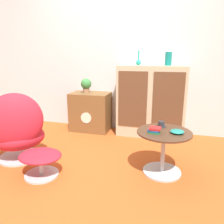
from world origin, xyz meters
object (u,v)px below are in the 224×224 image
sideboard (151,101)px  teacup (161,125)px  vase_inner_left (168,59)px  ottoman (40,159)px  egg_chair (17,130)px  potted_plant (86,85)px  tv_console (91,112)px  book_stack (155,130)px  coffee_table (163,148)px  vase_leftmost (138,61)px  bowl (177,132)px

sideboard → teacup: 1.00m
sideboard → vase_inner_left: bearing=1.0°
ottoman → vase_inner_left: size_ratio=2.36×
egg_chair → potted_plant: size_ratio=3.63×
ottoman → tv_console: bearing=90.7°
vase_inner_left → book_stack: 1.38m
tv_console → coffee_table: tv_console is taller
vase_leftmost → bowl: bearing=-62.7°
tv_console → egg_chair: (-0.45, -1.27, 0.07)m
vase_inner_left → potted_plant: (-1.28, -0.02, -0.42)m
sideboard → vase_leftmost: 0.64m
egg_chair → vase_leftmost: size_ratio=3.95×
ottoman → vase_leftmost: 1.97m
ottoman → potted_plant: 1.63m
tv_console → bowl: bearing=-39.4°
tv_console → potted_plant: bearing=179.7°
egg_chair → book_stack: egg_chair is taller
egg_chair → vase_leftmost: (1.23, 1.29, 0.76)m
coffee_table → teacup: 0.26m
potted_plant → book_stack: potted_plant is taller
bowl → vase_leftmost: bearing=117.3°
coffee_table → vase_inner_left: (-0.03, 1.13, 0.90)m
egg_chair → ottoman: bearing=-28.2°
egg_chair → coffee_table: (1.70, 0.16, -0.09)m
teacup → sideboard: bearing=102.3°
coffee_table → book_stack: (-0.10, -0.06, 0.21)m
potted_plant → teacup: bearing=-36.9°
book_stack → potted_plant: bearing=136.1°
potted_plant → tv_console: bearing=-0.3°
egg_chair → bowl: (1.82, 0.14, 0.10)m
sideboard → vase_inner_left: vase_inner_left is taller
coffee_table → vase_inner_left: size_ratio=2.96×
egg_chair → vase_leftmost: vase_leftmost is taller
vase_inner_left → bowl: (0.16, -1.15, -0.70)m
sideboard → vase_leftmost: vase_leftmost is taller
coffee_table → potted_plant: 1.79m
sideboard → egg_chair: sideboard is taller
coffee_table → teacup: (-0.04, 0.15, 0.21)m
teacup → book_stack: size_ratio=0.84×
vase_inner_left → potted_plant: 1.35m
tv_console → vase_leftmost: size_ratio=2.96×
potted_plant → sideboard: bearing=1.0°
coffee_table → book_stack: bearing=-146.3°
vase_inner_left → coffee_table: bearing=-88.2°
tv_console → book_stack: tv_console is taller
coffee_table → vase_inner_left: bearing=91.8°
book_stack → tv_console: bearing=134.5°
vase_leftmost → bowl: vase_leftmost is taller
vase_leftmost → sideboard: bearing=-1.0°
sideboard → potted_plant: sideboard is taller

